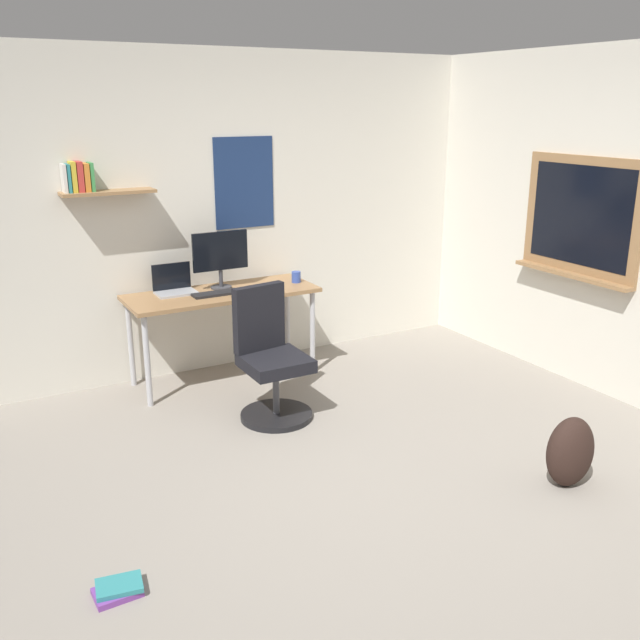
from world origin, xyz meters
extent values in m
plane|color=gray|center=(0.00, 0.00, 0.00)|extent=(5.20, 5.20, 0.00)
cube|color=silver|center=(0.00, 2.45, 1.30)|extent=(5.00, 0.10, 2.60)
cube|color=#997047|center=(-0.84, 2.30, 1.55)|extent=(0.68, 0.20, 0.02)
cube|color=navy|center=(0.29, 2.39, 1.55)|extent=(0.52, 0.01, 0.74)
cube|color=silver|center=(-1.14, 2.33, 1.66)|extent=(0.02, 0.14, 0.20)
cube|color=teal|center=(-1.11, 2.33, 1.66)|extent=(0.02, 0.14, 0.20)
cube|color=gold|center=(-1.08, 2.33, 1.67)|extent=(0.03, 0.14, 0.22)
cube|color=#C63833|center=(-1.03, 2.33, 1.67)|extent=(0.04, 0.14, 0.22)
cube|color=orange|center=(-0.99, 2.33, 1.66)|extent=(0.04, 0.14, 0.20)
cube|color=#3D934C|center=(-0.95, 2.33, 1.67)|extent=(0.02, 0.14, 0.21)
cube|color=#997047|center=(2.38, 0.72, 1.35)|extent=(0.04, 1.10, 0.90)
cube|color=black|center=(2.37, 0.72, 1.35)|extent=(0.01, 0.94, 0.76)
cube|color=#997047|center=(2.34, 0.72, 0.89)|extent=(0.12, 1.10, 0.03)
cube|color=#997047|center=(-0.07, 2.08, 0.73)|extent=(1.51, 0.58, 0.03)
cylinder|color=#B7B7BC|center=(-0.77, 1.85, 0.36)|extent=(0.04, 0.04, 0.71)
cylinder|color=#B7B7BC|center=(0.63, 1.85, 0.36)|extent=(0.04, 0.04, 0.71)
cylinder|color=#B7B7BC|center=(-0.77, 2.31, 0.36)|extent=(0.04, 0.04, 0.71)
cylinder|color=#B7B7BC|center=(0.63, 2.31, 0.36)|extent=(0.04, 0.04, 0.71)
cylinder|color=black|center=(-0.03, 1.19, 0.02)|extent=(0.52, 0.52, 0.04)
cylinder|color=#4C4C51|center=(-0.03, 1.19, 0.21)|extent=(0.05, 0.05, 0.34)
cube|color=black|center=(-0.03, 1.19, 0.42)|extent=(0.44, 0.44, 0.09)
cube|color=black|center=(-0.06, 1.38, 0.71)|extent=(0.41, 0.13, 0.48)
cube|color=#ADAFB5|center=(-0.41, 2.18, 0.75)|extent=(0.31, 0.21, 0.02)
cube|color=black|center=(-0.41, 2.28, 0.87)|extent=(0.31, 0.01, 0.21)
cylinder|color=#38383D|center=(-0.03, 2.18, 0.75)|extent=(0.17, 0.17, 0.01)
cylinder|color=#38383D|center=(-0.03, 2.18, 0.83)|extent=(0.03, 0.03, 0.14)
cube|color=black|center=(-0.03, 2.17, 1.05)|extent=(0.46, 0.02, 0.31)
cube|color=black|center=(-0.15, 2.00, 0.75)|extent=(0.37, 0.13, 0.02)
ellipsoid|color=#262628|center=(0.13, 2.00, 0.76)|extent=(0.10, 0.06, 0.03)
cylinder|color=#334CA5|center=(0.59, 2.05, 0.79)|extent=(0.08, 0.08, 0.09)
ellipsoid|color=black|center=(1.08, -0.50, 0.22)|extent=(0.32, 0.22, 0.43)
cube|color=#7A3D99|center=(-1.51, -0.19, 0.02)|extent=(0.21, 0.16, 0.03)
cube|color=teal|center=(-1.50, -0.18, 0.04)|extent=(0.23, 0.18, 0.02)
camera|label=1|loc=(-2.03, -3.04, 2.19)|focal=39.60mm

